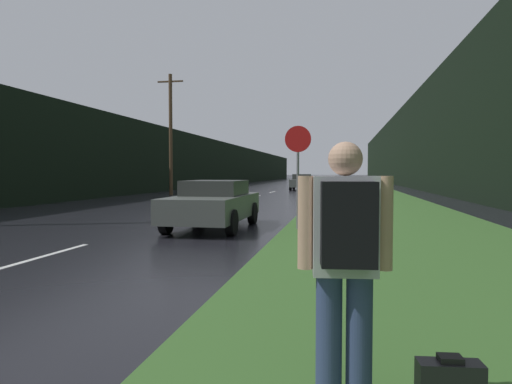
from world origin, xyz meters
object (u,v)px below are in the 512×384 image
at_px(car_passing_near, 214,204).
at_px(car_passing_far, 302,182).
at_px(hitchhiker_with_backpack, 345,258).
at_px(stop_sign, 298,166).

distance_m(car_passing_near, car_passing_far, 27.84).
bearing_deg(hitchhiker_with_backpack, stop_sign, 91.74).
distance_m(hitchhiker_with_backpack, car_passing_near, 9.69).
xyz_separation_m(stop_sign, car_passing_far, (-2.28, 27.67, -1.00)).
relative_size(hitchhiker_with_backpack, car_passing_near, 0.41).
bearing_deg(car_passing_far, stop_sign, 94.70).
bearing_deg(stop_sign, hitchhiker_with_backpack, -82.76).
height_order(hitchhiker_with_backpack, car_passing_far, hitchhiker_with_backpack).
xyz_separation_m(hitchhiker_with_backpack, car_passing_near, (-3.45, 9.05, -0.31)).
height_order(stop_sign, car_passing_far, stop_sign).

